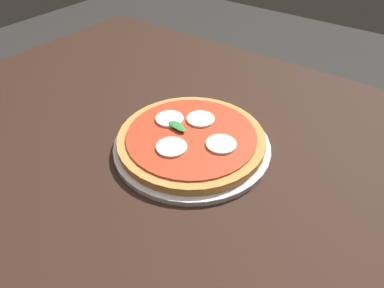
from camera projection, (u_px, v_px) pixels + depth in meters
The scene contains 3 objects.
dining_table at pixel (195, 186), 0.79m from camera, with size 1.56×1.10×0.71m.
serving_tray at pixel (192, 145), 0.77m from camera, with size 0.34×0.34×0.01m, color silver.
pizza at pixel (191, 138), 0.76m from camera, with size 0.32×0.32×0.03m.
Camera 1 is at (-0.32, 0.45, 1.20)m, focal length 32.68 mm.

